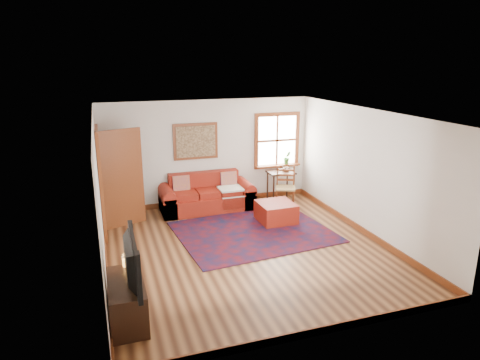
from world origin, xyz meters
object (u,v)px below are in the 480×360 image
object	(u,v)px
side_table	(281,177)
ladder_back_chair	(285,186)
media_cabinet	(127,301)
red_leather_sofa	(207,198)
red_ottoman	(276,212)

from	to	relation	value
side_table	ladder_back_chair	xyz separation A→B (m)	(-0.06, -0.40, -0.11)
media_cabinet	ladder_back_chair	bearing A→B (deg)	42.29
red_leather_sofa	red_ottoman	world-z (taller)	red_leather_sofa
red_ottoman	ladder_back_chair	bearing A→B (deg)	53.65
ladder_back_chair	media_cabinet	size ratio (longest dim) A/B	0.93
red_leather_sofa	red_ottoman	xyz separation A→B (m)	(1.22, -1.25, -0.07)
red_leather_sofa	side_table	xyz separation A→B (m)	(1.86, -0.01, 0.35)
red_leather_sofa	ladder_back_chair	distance (m)	1.87
red_leather_sofa	side_table	world-z (taller)	red_leather_sofa
ladder_back_chair	media_cabinet	xyz separation A→B (m)	(-3.90, -3.54, -0.24)
ladder_back_chair	media_cabinet	world-z (taller)	ladder_back_chair
media_cabinet	red_ottoman	bearing A→B (deg)	39.35
media_cabinet	red_leather_sofa	bearing A→B (deg)	62.15
ladder_back_chair	side_table	bearing A→B (deg)	82.02
red_ottoman	media_cabinet	distance (m)	4.28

